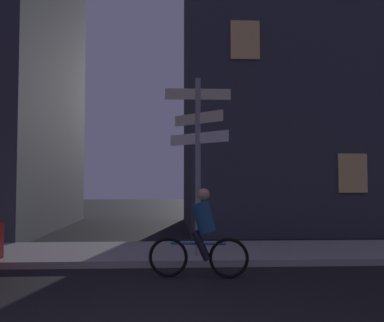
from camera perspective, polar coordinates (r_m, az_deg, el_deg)
The scene contains 4 objects.
sidewalk_kerb at distance 10.35m, azimuth -4.53°, elevation -11.99°, with size 40.00×2.88×0.14m, color #9E9991.
signpost at distance 9.44m, azimuth 0.79°, elevation 1.69°, with size 1.45×1.20×3.87m.
cyclist at distance 7.94m, azimuth 1.21°, elevation -9.87°, with size 1.81×0.38×1.61m.
building_right_block at distance 18.75m, azimuth 20.47°, elevation 12.52°, with size 13.22×7.21×13.25m.
Camera 1 is at (0.28, -3.69, 1.72)m, focal length 40.39 mm.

